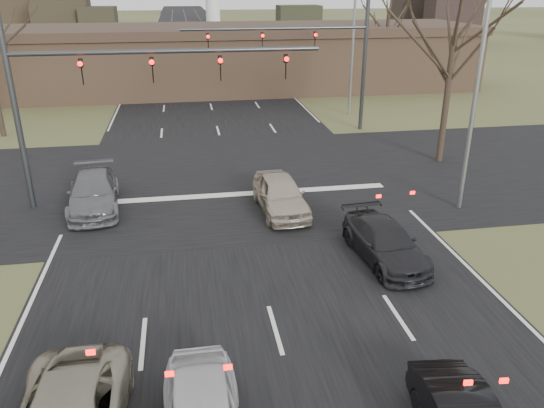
{
  "coord_description": "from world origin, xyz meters",
  "views": [
    {
      "loc": [
        -2.06,
        -8.71,
        8.71
      ],
      "look_at": [
        0.59,
        7.01,
        2.0
      ],
      "focal_mm": 35.0,
      "sensor_mm": 36.0,
      "label": 1
    }
  ],
  "objects_px": {
    "building": "(228,58)",
    "streetlight_right_near": "(475,72)",
    "streetlight_right_far": "(351,32)",
    "car_silver_ahead": "(280,194)",
    "car_charcoal_sedan": "(385,242)",
    "mast_arm_far": "(320,49)",
    "mast_arm_near": "(100,82)",
    "car_grey_ahead": "(93,192)"
  },
  "relations": [
    {
      "from": "building",
      "to": "streetlight_right_near",
      "type": "height_order",
      "value": "streetlight_right_near"
    },
    {
      "from": "streetlight_right_far",
      "to": "car_silver_ahead",
      "type": "xyz_separation_m",
      "value": [
        -7.72,
        -16.09,
        -4.84
      ]
    },
    {
      "from": "car_charcoal_sedan",
      "to": "streetlight_right_far",
      "type": "bearing_deg",
      "value": 71.23
    },
    {
      "from": "car_silver_ahead",
      "to": "mast_arm_far",
      "type": "bearing_deg",
      "value": 66.1
    },
    {
      "from": "building",
      "to": "mast_arm_far",
      "type": "distance_m",
      "value": 15.75
    },
    {
      "from": "mast_arm_far",
      "to": "streetlight_right_near",
      "type": "height_order",
      "value": "streetlight_right_near"
    },
    {
      "from": "building",
      "to": "car_charcoal_sedan",
      "type": "relative_size",
      "value": 9.75
    },
    {
      "from": "mast_arm_near",
      "to": "mast_arm_far",
      "type": "bearing_deg",
      "value": 41.22
    },
    {
      "from": "streetlight_right_near",
      "to": "streetlight_right_far",
      "type": "relative_size",
      "value": 1.0
    },
    {
      "from": "mast_arm_far",
      "to": "streetlight_right_far",
      "type": "bearing_deg",
      "value": 51.89
    },
    {
      "from": "building",
      "to": "car_charcoal_sedan",
      "type": "distance_m",
      "value": 31.84
    },
    {
      "from": "building",
      "to": "streetlight_right_far",
      "type": "distance_m",
      "value": 13.53
    },
    {
      "from": "building",
      "to": "streetlight_right_near",
      "type": "distance_m",
      "value": 28.97
    },
    {
      "from": "building",
      "to": "streetlight_right_near",
      "type": "bearing_deg",
      "value": -76.31
    },
    {
      "from": "streetlight_right_near",
      "to": "car_grey_ahead",
      "type": "xyz_separation_m",
      "value": [
        -14.76,
        2.5,
        -4.88
      ]
    },
    {
      "from": "car_charcoal_sedan",
      "to": "car_silver_ahead",
      "type": "relative_size",
      "value": 1.0
    },
    {
      "from": "car_grey_ahead",
      "to": "car_silver_ahead",
      "type": "xyz_separation_m",
      "value": [
        7.54,
        -1.59,
        0.04
      ]
    },
    {
      "from": "car_charcoal_sedan",
      "to": "car_grey_ahead",
      "type": "xyz_separation_m",
      "value": [
        -10.26,
        6.19,
        0.07
      ]
    },
    {
      "from": "mast_arm_far",
      "to": "car_grey_ahead",
      "type": "xyz_separation_m",
      "value": [
        -12.13,
        -10.5,
        -4.31
      ]
    },
    {
      "from": "car_charcoal_sedan",
      "to": "car_grey_ahead",
      "type": "height_order",
      "value": "car_grey_ahead"
    },
    {
      "from": "building",
      "to": "mast_arm_near",
      "type": "relative_size",
      "value": 3.5
    },
    {
      "from": "car_charcoal_sedan",
      "to": "car_grey_ahead",
      "type": "distance_m",
      "value": 11.99
    },
    {
      "from": "mast_arm_near",
      "to": "streetlight_right_near",
      "type": "relative_size",
      "value": 1.21
    },
    {
      "from": "streetlight_right_near",
      "to": "car_grey_ahead",
      "type": "distance_m",
      "value": 15.75
    },
    {
      "from": "mast_arm_far",
      "to": "car_silver_ahead",
      "type": "height_order",
      "value": "mast_arm_far"
    },
    {
      "from": "mast_arm_near",
      "to": "car_silver_ahead",
      "type": "bearing_deg",
      "value": -17.0
    },
    {
      "from": "streetlight_right_near",
      "to": "car_silver_ahead",
      "type": "height_order",
      "value": "streetlight_right_near"
    },
    {
      "from": "mast_arm_far",
      "to": "car_charcoal_sedan",
      "type": "relative_size",
      "value": 2.56
    },
    {
      "from": "building",
      "to": "car_silver_ahead",
      "type": "relative_size",
      "value": 9.73
    },
    {
      "from": "streetlight_right_near",
      "to": "building",
      "type": "bearing_deg",
      "value": 103.69
    },
    {
      "from": "mast_arm_far",
      "to": "car_grey_ahead",
      "type": "distance_m",
      "value": 16.61
    },
    {
      "from": "mast_arm_near",
      "to": "car_silver_ahead",
      "type": "height_order",
      "value": "mast_arm_near"
    },
    {
      "from": "mast_arm_near",
      "to": "streetlight_right_far",
      "type": "xyz_separation_m",
      "value": [
        14.55,
        14.0,
        0.51
      ]
    },
    {
      "from": "mast_arm_near",
      "to": "mast_arm_far",
      "type": "height_order",
      "value": "same"
    },
    {
      "from": "car_grey_ahead",
      "to": "streetlight_right_far",
      "type": "bearing_deg",
      "value": 38.16
    },
    {
      "from": "car_charcoal_sedan",
      "to": "car_silver_ahead",
      "type": "bearing_deg",
      "value": 115.38
    },
    {
      "from": "streetlight_right_far",
      "to": "mast_arm_far",
      "type": "bearing_deg",
      "value": -128.11
    },
    {
      "from": "car_charcoal_sedan",
      "to": "building",
      "type": "bearing_deg",
      "value": 89.0
    },
    {
      "from": "streetlight_right_far",
      "to": "car_charcoal_sedan",
      "type": "xyz_separation_m",
      "value": [
        -5.0,
        -20.69,
        -4.96
      ]
    },
    {
      "from": "mast_arm_near",
      "to": "car_charcoal_sedan",
      "type": "relative_size",
      "value": 2.79
    },
    {
      "from": "mast_arm_far",
      "to": "streetlight_right_near",
      "type": "distance_m",
      "value": 13.28
    },
    {
      "from": "streetlight_right_far",
      "to": "car_charcoal_sedan",
      "type": "distance_m",
      "value": 21.86
    }
  ]
}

